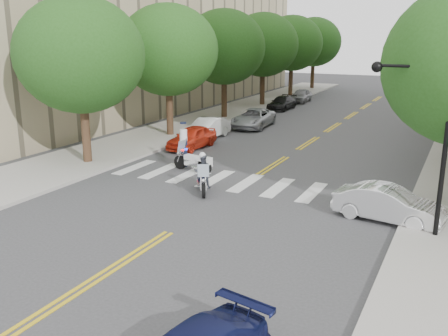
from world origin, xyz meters
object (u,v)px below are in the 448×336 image
Objects in this scene: motorcycle_parked at (196,162)px; officer_standing at (184,149)px; motorcycle_police at (203,174)px; convertible at (388,204)px.

officer_standing is (-1.10, 0.73, 0.40)m from motorcycle_parked.
motorcycle_police is 7.67m from convertible.
motorcycle_police is 4.42m from officer_standing.
convertible is (7.67, -0.04, -0.14)m from motorcycle_police.
officer_standing reaches higher than motorcycle_parked.
motorcycle_parked is (-1.82, 2.59, -0.27)m from motorcycle_police.
officer_standing is 11.11m from convertible.
motorcycle_police is at bearing 97.77° from convertible.
motorcycle_parked is at bearing -85.87° from motorcycle_police.
convertible is (9.49, -2.63, 0.12)m from motorcycle_parked.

